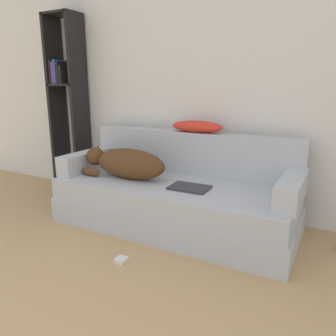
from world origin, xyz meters
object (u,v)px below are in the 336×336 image
at_px(throw_pillow, 197,126).
at_px(bookshelf, 67,96).
at_px(couch, 173,205).
at_px(power_adapter, 121,260).
at_px(dog, 126,163).
at_px(laptop, 189,188).

height_order(throw_pillow, bookshelf, bookshelf).
relative_size(couch, throw_pillow, 4.21).
bearing_deg(power_adapter, bookshelf, 143.90).
height_order(bookshelf, power_adapter, bookshelf).
bearing_deg(dog, bookshelf, 157.78).
relative_size(couch, laptop, 6.49).
xyz_separation_m(bookshelf, power_adapter, (1.48, -1.08, -1.05)).
height_order(couch, bookshelf, bookshelf).
bearing_deg(laptop, throw_pillow, 105.43).
relative_size(bookshelf, power_adapter, 25.74).
height_order(couch, power_adapter, couch).
xyz_separation_m(couch, bookshelf, (-1.52, 0.38, 0.87)).
height_order(couch, throw_pillow, throw_pillow).
xyz_separation_m(dog, throw_pillow, (0.49, 0.41, 0.30)).
bearing_deg(throw_pillow, power_adapter, -95.18).
bearing_deg(dog, couch, 8.11).
height_order(couch, laptop, laptop).
distance_m(couch, throw_pillow, 0.73).
distance_m(couch, laptop, 0.29).
distance_m(laptop, bookshelf, 1.88).
bearing_deg(laptop, bookshelf, 163.49).
height_order(dog, throw_pillow, throw_pillow).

